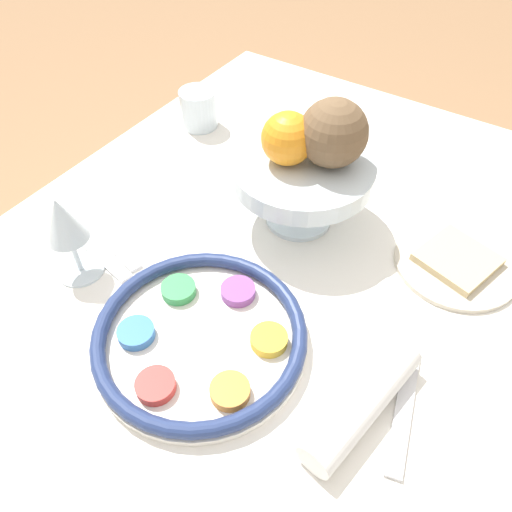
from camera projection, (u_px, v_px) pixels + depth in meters
ground_plane at (239, 487)px, 1.21m from camera, size 8.00×8.00×0.00m
dining_table at (234, 423)px, 0.95m from camera, size 1.36×0.86×0.71m
seder_plate at (202, 337)px, 0.65m from camera, size 0.28×0.28×0.03m
wine_glass at (63, 223)px, 0.68m from camera, size 0.07×0.07×0.14m
fruit_stand at (302, 174)px, 0.76m from camera, size 0.22×0.22×0.11m
orange_fruit at (288, 139)px, 0.71m from camera, size 0.08×0.08×0.08m
coconut at (333, 133)px, 0.70m from camera, size 0.10×0.10×0.10m
bread_plate at (456, 262)px, 0.75m from camera, size 0.18×0.18×0.02m
napkin_roll at (362, 403)px, 0.58m from camera, size 0.19×0.08×0.05m
cup_near at (199, 109)px, 0.99m from camera, size 0.07×0.07×0.07m
fork_left at (92, 247)px, 0.78m from camera, size 0.06×0.19×0.01m
fork_right at (106, 236)px, 0.79m from camera, size 0.07×0.19×0.01m
spoon at (403, 410)px, 0.59m from camera, size 0.17×0.06×0.01m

